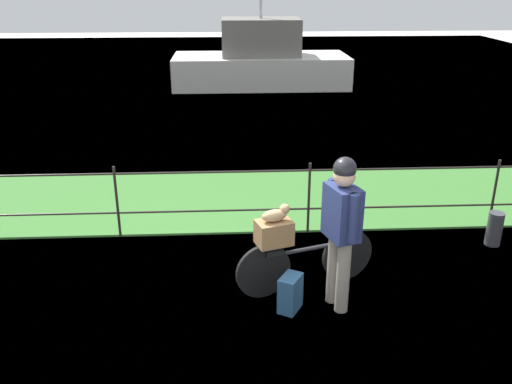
{
  "coord_description": "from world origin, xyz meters",
  "views": [
    {
      "loc": [
        0.2,
        -4.74,
        3.34
      ],
      "look_at": [
        0.53,
        1.32,
        0.9
      ],
      "focal_mm": 38.26,
      "sensor_mm": 36.0,
      "label": 1
    }
  ],
  "objects": [
    {
      "name": "ground_plane",
      "position": [
        0.0,
        0.0,
        0.0
      ],
      "size": [
        60.0,
        60.0,
        0.0
      ],
      "primitive_type": "plane",
      "color": "beige"
    },
    {
      "name": "grass_strip",
      "position": [
        0.0,
        3.22,
        0.01
      ],
      "size": [
        27.0,
        2.4,
        0.03
      ],
      "primitive_type": "cube",
      "color": "#38702D",
      "rests_on": "ground"
    },
    {
      "name": "harbor_water",
      "position": [
        0.0,
        12.27,
        0.0
      ],
      "size": [
        30.0,
        30.0,
        0.0
      ],
      "primitive_type": "plane",
      "color": "slate",
      "rests_on": "ground"
    },
    {
      "name": "iron_fence",
      "position": [
        0.0,
        2.03,
        0.6
      ],
      "size": [
        18.04,
        0.04,
        1.01
      ],
      "color": "#28231E",
      "rests_on": "ground"
    },
    {
      "name": "bicycle_main",
      "position": [
        1.04,
        0.6,
        0.33
      ],
      "size": [
        1.61,
        0.56,
        0.63
      ],
      "color": "black",
      "rests_on": "ground"
    },
    {
      "name": "wooden_crate",
      "position": [
        0.68,
        0.48,
        0.76
      ],
      "size": [
        0.44,
        0.36,
        0.27
      ],
      "primitive_type": "cube",
      "rotation": [
        0.0,
        0.0,
        0.31
      ],
      "color": "olive",
      "rests_on": "bicycle_main"
    },
    {
      "name": "terrier_dog",
      "position": [
        0.7,
        0.49,
        0.97
      ],
      "size": [
        0.32,
        0.22,
        0.18
      ],
      "color": "tan",
      "rests_on": "wooden_crate"
    },
    {
      "name": "cyclist_person",
      "position": [
        1.34,
        0.22,
        1.0
      ],
      "size": [
        0.37,
        0.52,
        1.68
      ],
      "color": "gray",
      "rests_on": "ground"
    },
    {
      "name": "backpack_on_paving",
      "position": [
        0.83,
        0.17,
        0.2
      ],
      "size": [
        0.3,
        0.33,
        0.4
      ],
      "primitive_type": "cube",
      "rotation": [
        0.0,
        0.0,
        4.18
      ],
      "color": "#28517A",
      "rests_on": "ground"
    },
    {
      "name": "mooring_bollard",
      "position": [
        3.67,
        1.53,
        0.23
      ],
      "size": [
        0.2,
        0.2,
        0.46
      ],
      "primitive_type": "cylinder",
      "color": "#38383D",
      "rests_on": "ground"
    },
    {
      "name": "moored_boat_near",
      "position": [
        1.29,
        12.67,
        0.75
      ],
      "size": [
        5.44,
        2.28,
        3.67
      ],
      "color": "silver",
      "rests_on": "ground"
    }
  ]
}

